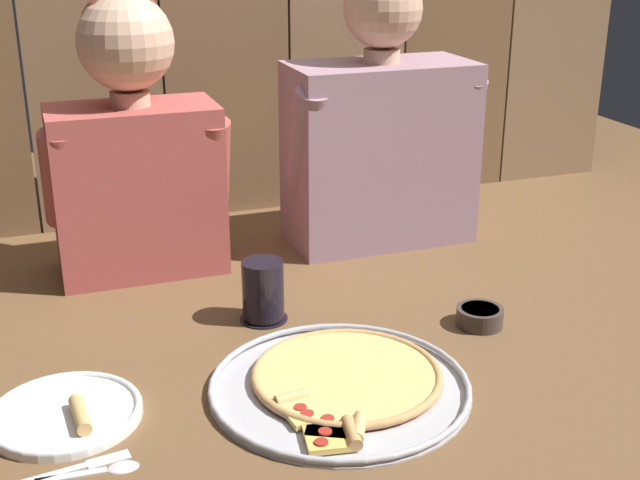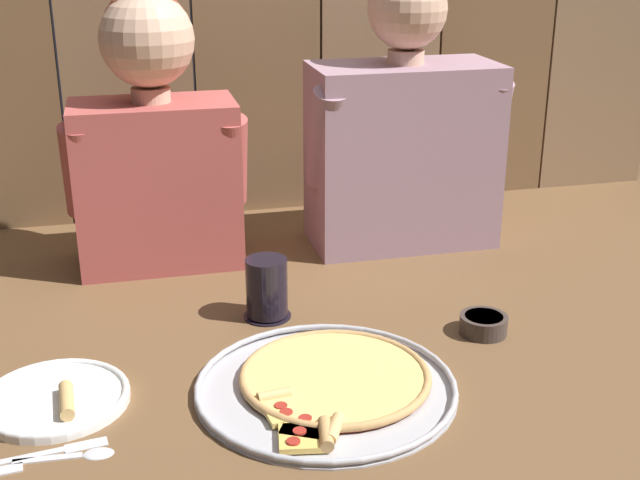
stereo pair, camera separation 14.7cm
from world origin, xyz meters
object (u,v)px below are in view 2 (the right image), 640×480
object	(u,v)px
dipping_bowl	(483,323)
diner_right	(403,127)
dinner_plate	(55,398)
drinking_glass	(267,289)
diner_left	(154,136)
pizza_tray	(329,383)

from	to	relation	value
dipping_bowl	diner_right	bearing A→B (deg)	89.59
dinner_plate	dipping_bowl	size ratio (longest dim) A/B	2.64
dinner_plate	drinking_glass	world-z (taller)	drinking_glass
dipping_bowl	diner_left	distance (m)	0.78
dinner_plate	diner_right	size ratio (longest dim) A/B	0.37
diner_right	dinner_plate	bearing A→B (deg)	-143.62
drinking_glass	diner_right	world-z (taller)	diner_right
diner_right	drinking_glass	bearing A→B (deg)	-138.78
dipping_bowl	diner_right	world-z (taller)	diner_right
dipping_bowl	diner_left	world-z (taller)	diner_left
drinking_glass	dipping_bowl	size ratio (longest dim) A/B	1.35
drinking_glass	diner_left	bearing A→B (deg)	118.12
pizza_tray	drinking_glass	distance (m)	0.29
dipping_bowl	diner_right	distance (m)	0.55
dinner_plate	drinking_glass	bearing A→B (deg)	30.88
pizza_tray	dipping_bowl	distance (m)	0.34
pizza_tray	diner_left	size ratio (longest dim) A/B	0.72
dinner_plate	diner_left	distance (m)	0.65
drinking_glass	diner_right	bearing A→B (deg)	41.22
diner_left	drinking_glass	bearing A→B (deg)	-61.88
dipping_bowl	diner_right	size ratio (longest dim) A/B	0.14
pizza_tray	diner_left	xyz separation A→B (m)	(-0.23, 0.61, 0.27)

